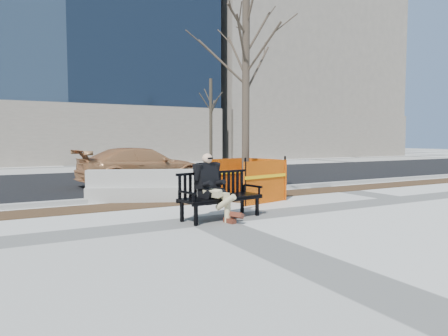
{
  "coord_description": "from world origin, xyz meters",
  "views": [
    {
      "loc": [
        -3.67,
        -7.6,
        1.72
      ],
      "look_at": [
        0.77,
        0.62,
        1.04
      ],
      "focal_mm": 32.57,
      "sensor_mm": 36.0,
      "label": 1
    }
  ],
  "objects": [
    {
      "name": "seated_man",
      "position": [
        0.11,
        0.02,
        0.0
      ],
      "size": [
        0.77,
        1.09,
        1.39
      ],
      "primitive_type": null,
      "rotation": [
        0.0,
        0.0,
        0.19
      ],
      "color": "black",
      "rests_on": "ground"
    },
    {
      "name": "tree_fence",
      "position": [
        2.23,
        2.06,
        0.0
      ],
      "size": [
        2.97,
        2.97,
        6.19
      ],
      "primitive_type": null,
      "rotation": [
        0.0,
        0.0,
        0.23
      ],
      "color": "#FF5E0A",
      "rests_on": "ground"
    },
    {
      "name": "far_tree_right",
      "position": [
        7.28,
        14.32,
        0.0
      ],
      "size": [
        2.73,
        2.73,
        5.71
      ],
      "primitive_type": null,
      "rotation": [
        0.0,
        0.0,
        0.37
      ],
      "color": "#41382A",
      "rests_on": "ground"
    },
    {
      "name": "building_right",
      "position": [
        22.0,
        26.0,
        12.5
      ],
      "size": [
        20.0,
        12.0,
        25.0
      ],
      "primitive_type": "cube",
      "color": "gray",
      "rests_on": "ground"
    },
    {
      "name": "jersey_barrier_left",
      "position": [
        -0.34,
        3.14,
        0.0
      ],
      "size": [
        3.07,
        1.78,
        0.88
      ],
      "primitive_type": null,
      "rotation": [
        0.0,
        0.0,
        -0.41
      ],
      "color": "#AAA79F",
      "rests_on": "ground"
    },
    {
      "name": "bench",
      "position": [
        0.37,
        0.02,
        0.0
      ],
      "size": [
        2.01,
        1.03,
        1.02
      ],
      "primitive_type": null,
      "rotation": [
        0.0,
        0.0,
        0.19
      ],
      "color": "black",
      "rests_on": "ground"
    },
    {
      "name": "ground",
      "position": [
        0.0,
        0.0,
        0.0
      ],
      "size": [
        120.0,
        120.0,
        0.0
      ],
      "primitive_type": "plane",
      "color": "beige",
      "rests_on": "ground"
    },
    {
      "name": "curb",
      "position": [
        0.0,
        3.55,
        0.06
      ],
      "size": [
        60.0,
        0.25,
        0.12
      ],
      "primitive_type": "cube",
      "color": "#9E9B93",
      "rests_on": "ground"
    },
    {
      "name": "mulch_strip",
      "position": [
        0.0,
        2.6,
        0.0
      ],
      "size": [
        40.0,
        1.2,
        0.02
      ],
      "primitive_type": "cube",
      "color": "#47301C",
      "rests_on": "ground"
    },
    {
      "name": "asphalt_street",
      "position": [
        0.0,
        8.8,
        0.0
      ],
      "size": [
        60.0,
        10.4,
        0.01
      ],
      "primitive_type": "cube",
      "color": "black",
      "rests_on": "ground"
    },
    {
      "name": "sedan",
      "position": [
        0.82,
        7.1,
        0.0
      ],
      "size": [
        4.96,
        2.46,
        1.38
      ],
      "primitive_type": "imported",
      "rotation": [
        0.0,
        0.0,
        1.68
      ],
      "color": "#B87A48",
      "rests_on": "ground"
    },
    {
      "name": "jersey_barrier_right",
      "position": [
        2.67,
        3.28,
        0.0
      ],
      "size": [
        2.72,
        1.3,
        0.77
      ],
      "primitive_type": null,
      "rotation": [
        0.0,
        0.0,
        -0.3
      ],
      "color": "gray",
      "rests_on": "ground"
    }
  ]
}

